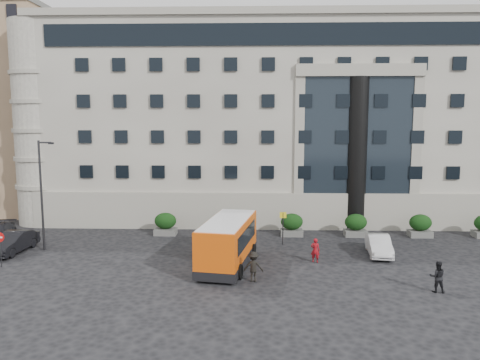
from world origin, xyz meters
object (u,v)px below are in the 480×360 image
object	(u,v)px
hedge_c	(292,225)
minibus	(228,241)
bus_stop_sign	(283,222)
hedge_a	(165,224)
red_truck	(106,199)
parked_car_b	(13,242)
pedestrian_a	(315,250)
pedestrian_b	(437,277)
parked_car_d	(53,206)
white_taxi	(379,245)
no_entry_sign	(0,242)
pedestrian_c	(253,267)
street_lamp	(42,191)
hedge_b	(228,224)
hedge_d	(356,225)
hedge_e	(420,225)

from	to	relation	value
hedge_c	minibus	size ratio (longest dim) A/B	0.24
bus_stop_sign	minibus	size ratio (longest dim) A/B	0.33
hedge_a	red_truck	bearing A→B (deg)	129.67
minibus	parked_car_b	bearing A→B (deg)	-179.64
pedestrian_a	pedestrian_b	distance (m)	7.99
parked_car_d	white_taxi	distance (m)	32.05
no_entry_sign	pedestrian_c	size ratio (longest dim) A/B	1.29
street_lamp	hedge_b	bearing A→B (deg)	20.07
hedge_d	parked_car_b	size ratio (longest dim) A/B	0.41
hedge_e	street_lamp	size ratio (longest dim) A/B	0.23
bus_stop_sign	pedestrian_b	size ratio (longest dim) A/B	1.44
no_entry_sign	pedestrian_b	world-z (taller)	no_entry_sign
hedge_a	white_taxi	bearing A→B (deg)	-17.97
street_lamp	parked_car_d	bearing A→B (deg)	111.27
hedge_d	parked_car_d	bearing A→B (deg)	164.00
red_truck	parked_car_b	world-z (taller)	red_truck
hedge_c	red_truck	bearing A→B (deg)	152.36
hedge_a	hedge_b	distance (m)	5.20
white_taxi	parked_car_b	bearing A→B (deg)	-173.19
hedge_e	parked_car_d	world-z (taller)	hedge_e
parked_car_d	pedestrian_b	size ratio (longest dim) A/B	3.01
pedestrian_b	pedestrian_c	size ratio (longest dim) A/B	0.97
hedge_a	hedge_c	size ratio (longest dim) A/B	1.00
no_entry_sign	parked_car_b	bearing A→B (deg)	105.42
hedge_a	street_lamp	xyz separation A→B (m)	(-7.94, -4.80, 3.44)
hedge_d	pedestrian_a	distance (m)	8.24
hedge_a	hedge_d	distance (m)	15.60
pedestrian_a	hedge_c	bearing A→B (deg)	-66.01
parked_car_b	white_taxi	bearing A→B (deg)	5.07
hedge_c	no_entry_sign	bearing A→B (deg)	-155.51
red_truck	pedestrian_a	distance (m)	25.60
hedge_b	hedge_e	world-z (taller)	same
hedge_c	hedge_e	size ratio (longest dim) A/B	1.00
street_lamp	parked_car_b	xyz separation A→B (m)	(-1.98, -0.69, -3.62)
parked_car_b	hedge_e	bearing A→B (deg)	14.61
minibus	white_taxi	size ratio (longest dim) A/B	1.82
hedge_b	street_lamp	world-z (taller)	street_lamp
parked_car_b	pedestrian_c	distance (m)	18.06
pedestrian_a	white_taxi	bearing A→B (deg)	-142.41
street_lamp	minibus	distance (m)	14.20
hedge_b	pedestrian_b	distance (m)	17.37
bus_stop_sign	pedestrian_c	distance (m)	8.48
parked_car_b	pedestrian_b	xyz separation A→B (m)	(27.38, -6.83, 0.13)
hedge_e	minibus	xyz separation A→B (m)	(-15.19, -8.06, 0.76)
pedestrian_b	hedge_a	bearing A→B (deg)	-26.60
hedge_c	hedge_d	world-z (taller)	same
parked_car_b	pedestrian_a	bearing A→B (deg)	0.18
hedge_c	hedge_d	distance (m)	5.20
hedge_b	pedestrian_a	world-z (taller)	hedge_b
hedge_b	parked_car_b	world-z (taller)	hedge_b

